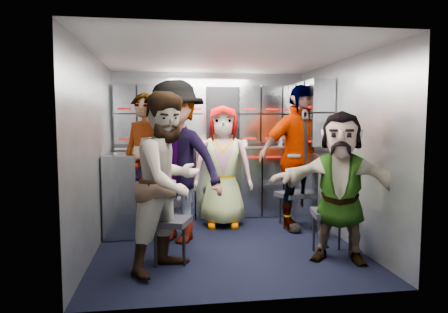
{
  "coord_description": "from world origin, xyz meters",
  "views": [
    {
      "loc": [
        -0.65,
        -4.41,
        1.39
      ],
      "look_at": [
        0.05,
        0.35,
        0.96
      ],
      "focal_mm": 32.0,
      "sensor_mm": 36.0,
      "label": 1
    }
  ],
  "objects": [
    {
      "name": "floor",
      "position": [
        0.0,
        0.0,
        0.0
      ],
      "size": [
        3.0,
        3.0,
        0.0
      ],
      "primitive_type": "plane",
      "color": "black",
      "rests_on": "ground"
    },
    {
      "name": "wall_back",
      "position": [
        0.0,
        1.5,
        1.05
      ],
      "size": [
        2.8,
        0.04,
        2.1
      ],
      "primitive_type": "cube",
      "color": "gray",
      "rests_on": "ground"
    },
    {
      "name": "wall_left",
      "position": [
        -1.4,
        0.0,
        1.05
      ],
      "size": [
        0.04,
        3.0,
        2.1
      ],
      "primitive_type": "cube",
      "color": "gray",
      "rests_on": "ground"
    },
    {
      "name": "wall_right",
      "position": [
        1.4,
        0.0,
        1.05
      ],
      "size": [
        0.04,
        3.0,
        2.1
      ],
      "primitive_type": "cube",
      "color": "gray",
      "rests_on": "ground"
    },
    {
      "name": "ceiling",
      "position": [
        0.0,
        0.0,
        2.1
      ],
      "size": [
        2.8,
        3.0,
        0.02
      ],
      "primitive_type": "cube",
      "color": "silver",
      "rests_on": "wall_back"
    },
    {
      "name": "cart_bank_back",
      "position": [
        0.0,
        1.29,
        0.49
      ],
      "size": [
        2.68,
        0.38,
        0.99
      ],
      "primitive_type": "cube",
      "color": "gray",
      "rests_on": "ground"
    },
    {
      "name": "cart_bank_left",
      "position": [
        -1.19,
        0.56,
        0.49
      ],
      "size": [
        0.38,
        0.76,
        0.99
      ],
      "primitive_type": "cube",
      "color": "gray",
      "rests_on": "ground"
    },
    {
      "name": "counter",
      "position": [
        0.0,
        1.29,
        1.01
      ],
      "size": [
        2.68,
        0.42,
        0.03
      ],
      "primitive_type": "cube",
      "color": "silver",
      "rests_on": "cart_bank_back"
    },
    {
      "name": "locker_bank_back",
      "position": [
        0.0,
        1.35,
        1.49
      ],
      "size": [
        2.68,
        0.28,
        0.82
      ],
      "primitive_type": "cube",
      "color": "gray",
      "rests_on": "wall_back"
    },
    {
      "name": "locker_bank_right",
      "position": [
        1.25,
        0.7,
        1.49
      ],
      "size": [
        0.28,
        1.0,
        0.82
      ],
      "primitive_type": "cube",
      "color": "gray",
      "rests_on": "wall_right"
    },
    {
      "name": "right_cabinet",
      "position": [
        1.25,
        0.6,
        0.5
      ],
      "size": [
        0.28,
        1.2,
        1.0
      ],
      "primitive_type": "cube",
      "color": "gray",
      "rests_on": "ground"
    },
    {
      "name": "coffee_niche",
      "position": [
        0.18,
        1.41,
        1.47
      ],
      "size": [
        0.46,
        0.16,
        0.84
      ],
      "primitive_type": null,
      "color": "black",
      "rests_on": "wall_back"
    },
    {
      "name": "red_latch_strip",
      "position": [
        0.0,
        1.09,
        0.88
      ],
      "size": [
        2.6,
        0.02,
        0.03
      ],
      "primitive_type": "cube",
      "color": "#A60D07",
      "rests_on": "cart_bank_back"
    },
    {
      "name": "jump_seat_near_left",
      "position": [
        -0.62,
        -0.56,
        0.39
      ],
      "size": [
        0.47,
        0.46,
        0.44
      ],
      "rotation": [
        0.0,
        0.0,
        -0.34
      ],
      "color": "black",
      "rests_on": "ground"
    },
    {
      "name": "jump_seat_mid_left",
      "position": [
        -0.55,
        0.33,
        0.4
      ],
      "size": [
        0.39,
        0.37,
        0.46
      ],
      "rotation": [
        0.0,
        0.0,
        0.02
      ],
      "color": "black",
      "rests_on": "ground"
    },
    {
      "name": "jump_seat_center",
      "position": [
        0.09,
        0.92,
        0.39
      ],
      "size": [
        0.45,
        0.44,
        0.44
      ],
      "rotation": [
        0.0,
        0.0,
        0.28
      ],
      "color": "black",
      "rests_on": "ground"
    },
    {
      "name": "jump_seat_mid_right",
      "position": [
        1.02,
        0.64,
        0.39
      ],
      "size": [
        0.47,
        0.46,
        0.45
      ],
      "rotation": [
        0.0,
        0.0,
        0.33
      ],
      "color": "black",
      "rests_on": "ground"
    },
    {
      "name": "jump_seat_near_right",
      "position": [
        1.05,
        -0.55,
        0.41
      ],
      "size": [
        0.45,
        0.44,
        0.46
      ],
      "rotation": [
        0.0,
        0.0,
        -0.18
      ],
      "color": "black",
      "rests_on": "ground"
    },
    {
      "name": "attendant_standing",
      "position": [
        -0.9,
        0.48,
        0.87
      ],
      "size": [
        0.75,
        0.69,
        1.73
      ],
      "primitive_type": "imported",
      "rotation": [
        0.0,
        0.0,
        -0.59
      ],
      "color": "black",
      "rests_on": "ground"
    },
    {
      "name": "attendant_arc_a",
      "position": [
        -0.62,
        -0.74,
        0.83
      ],
      "size": [
        1.0,
        1.02,
        1.66
      ],
      "primitive_type": "imported",
      "rotation": [
        0.0,
        0.0,
        0.85
      ],
      "color": "black",
      "rests_on": "ground"
    },
    {
      "name": "attendant_arc_b",
      "position": [
        -0.55,
        0.15,
        0.92
      ],
      "size": [
        1.38,
        1.21,
        1.85
      ],
      "primitive_type": "imported",
      "rotation": [
        0.0,
        0.0,
        -0.56
      ],
      "color": "black",
      "rests_on": "ground"
    },
    {
      "name": "attendant_arc_c",
      "position": [
        0.09,
        0.74,
        0.8
      ],
      "size": [
        0.83,
        0.59,
        1.59
      ],
      "primitive_type": "imported",
      "rotation": [
        0.0,
        0.0,
        -0.11
      ],
      "color": "black",
      "rests_on": "ground"
    },
    {
      "name": "attendant_arc_d",
      "position": [
        1.02,
        0.46,
        0.92
      ],
      "size": [
        1.15,
        0.65,
        1.85
      ],
      "primitive_type": "imported",
      "rotation": [
        0.0,
        0.0,
        0.19
      ],
      "color": "black",
      "rests_on": "ground"
    },
    {
      "name": "attendant_arc_e",
      "position": [
        1.05,
        -0.73,
        0.75
      ],
      "size": [
        1.44,
        1.0,
        1.49
      ],
      "primitive_type": "imported",
      "rotation": [
        0.0,
        0.0,
        -0.45
      ],
      "color": "black",
      "rests_on": "ground"
    },
    {
      "name": "bottle_left",
      "position": [
        -0.69,
        1.24,
        1.15
      ],
      "size": [
        0.07,
        0.07,
        0.24
      ],
      "primitive_type": "cylinder",
      "color": "white",
      "rests_on": "counter"
    },
    {
      "name": "bottle_mid",
      "position": [
        -0.7,
        1.24,
        1.16
      ],
      "size": [
        0.06,
        0.06,
        0.26
      ],
      "primitive_type": "cylinder",
      "color": "white",
      "rests_on": "counter"
    },
    {
      "name": "bottle_right",
      "position": [
        1.01,
        1.24,
        1.15
      ],
      "size": [
        0.07,
        0.07,
        0.25
      ],
      "primitive_type": "cylinder",
      "color": "white",
      "rests_on": "counter"
    },
    {
      "name": "cup_left",
      "position": [
        -0.55,
        1.23,
        1.07
      ],
      "size": [
        0.09,
        0.09,
        0.09
      ],
      "primitive_type": "cylinder",
      "color": "#D0B393",
      "rests_on": "counter"
    },
    {
      "name": "cup_right",
      "position": [
        0.48,
        1.23,
        1.08
      ],
      "size": [
        0.08,
        0.08,
        0.09
      ],
      "primitive_type": "cylinder",
      "color": "#D0B393",
      "rests_on": "counter"
    }
  ]
}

